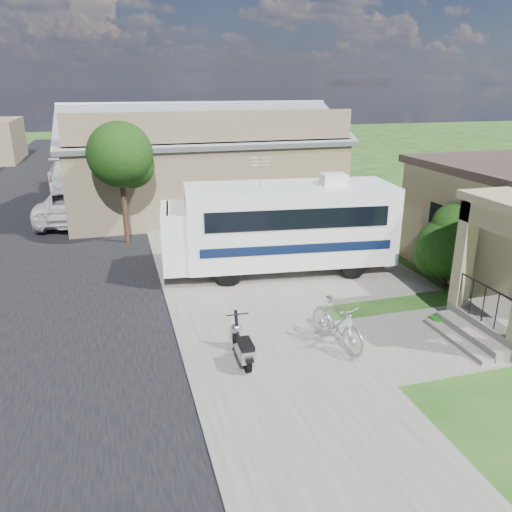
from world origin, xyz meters
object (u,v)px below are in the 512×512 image
object	(u,v)px
shrub	(450,244)
van	(70,177)
scooter	(243,347)
bicycle	(337,326)
pickup_truck	(74,203)
motorhome	(281,224)
garden_hose	(438,321)

from	to	relation	value
shrub	van	size ratio (longest dim) A/B	0.45
scooter	bicycle	distance (m)	2.28
shrub	pickup_truck	world-z (taller)	shrub
motorhome	van	world-z (taller)	motorhome
shrub	scooter	xyz separation A→B (m)	(-7.09, -2.72, -0.86)
scooter	bicycle	xyz separation A→B (m)	(2.27, 0.11, 0.13)
scooter	van	bearing A→B (deg)	103.87
scooter	pickup_truck	size ratio (longest dim) A/B	0.26
garden_hose	pickup_truck	bearing A→B (deg)	124.94
motorhome	pickup_truck	distance (m)	11.08
bicycle	garden_hose	world-z (taller)	bicycle
scooter	pickup_truck	distance (m)	14.54
scooter	motorhome	bearing A→B (deg)	64.24
van	scooter	bearing A→B (deg)	-84.06
motorhome	garden_hose	bearing A→B (deg)	-53.97
bicycle	motorhome	bearing A→B (deg)	72.92
motorhome	pickup_truck	size ratio (longest dim) A/B	1.33
shrub	pickup_truck	size ratio (longest dim) A/B	0.45
motorhome	garden_hose	size ratio (longest dim) A/B	18.81
pickup_truck	garden_hose	world-z (taller)	pickup_truck
shrub	van	distance (m)	21.50
shrub	motorhome	bearing A→B (deg)	151.22
bicycle	garden_hose	distance (m)	3.05
scooter	garden_hose	xyz separation A→B (m)	(5.26, 0.46, -0.34)
pickup_truck	van	size ratio (longest dim) A/B	1.00
scooter	garden_hose	distance (m)	5.29
shrub	garden_hose	distance (m)	3.15
shrub	bicycle	bearing A→B (deg)	-151.56
motorhome	scooter	bearing A→B (deg)	-110.04
shrub	garden_hose	xyz separation A→B (m)	(-1.83, -2.26, -1.21)
pickup_truck	garden_hose	xyz separation A→B (m)	(9.41, -13.47, -0.69)
shrub	garden_hose	size ratio (longest dim) A/B	6.40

